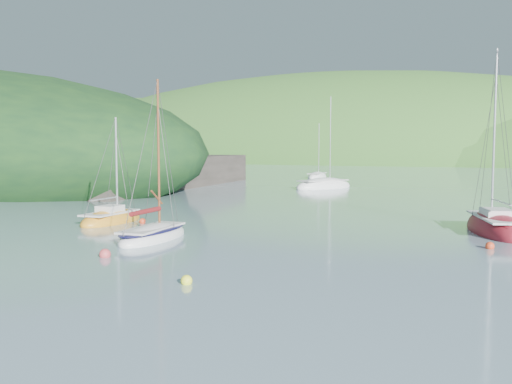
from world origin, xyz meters
The scene contains 8 objects.
ground centered at (0.00, 0.00, 0.00)m, with size 700.00×700.00×0.00m, color #71949D.
shoreline_hills centered at (-9.66, 172.42, 0.00)m, with size 690.00×135.00×56.00m.
daysailer_white centered at (-5.51, 4.92, 0.21)m, with size 2.97×5.94×8.73m.
sloop_red centered at (9.53, 15.74, 0.21)m, with size 5.01×7.84×10.97m.
sailboat_yellow centered at (-11.84, 8.72, 0.17)m, with size 2.77×5.61×7.15m.
distant_sloop_a centered at (-11.03, 41.79, 0.19)m, with size 5.74×8.27×11.18m.
distant_sloop_c centered at (-19.61, 60.55, 0.16)m, with size 2.78×6.35×8.79m.
mooring_buoys centered at (-1.28, 3.77, 0.12)m, with size 20.18×12.70×0.50m.
Camera 1 is at (12.85, -17.72, 4.73)m, focal length 40.00 mm.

